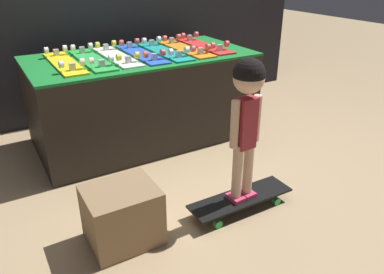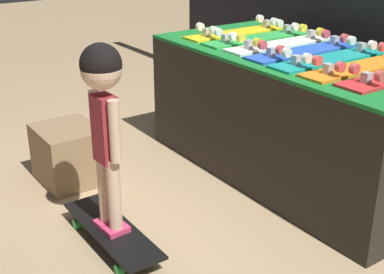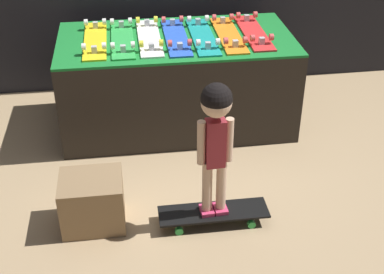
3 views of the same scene
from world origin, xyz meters
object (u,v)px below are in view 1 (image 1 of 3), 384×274
(skateboard_orange_on_rack, at_px, (185,48))
(skateboard_on_floor, at_px, (241,199))
(skateboard_green_on_rack, at_px, (92,59))
(storage_box, at_px, (122,215))
(skateboard_teal_on_rack, at_px, (164,51))
(child, at_px, (247,105))
(skateboard_white_on_rack, at_px, (117,56))
(skateboard_red_on_rack, at_px, (204,45))
(skateboard_blue_on_rack, at_px, (141,53))
(skateboard_yellow_on_rack, at_px, (64,62))

(skateboard_orange_on_rack, relative_size, skateboard_on_floor, 1.10)
(skateboard_green_on_rack, bearing_deg, storage_box, -102.00)
(skateboard_teal_on_rack, xyz_separation_m, child, (-0.12, -1.32, -0.05))
(skateboard_teal_on_rack, bearing_deg, skateboard_on_floor, -95.40)
(storage_box, bearing_deg, skateboard_white_on_rack, 69.19)
(skateboard_red_on_rack, bearing_deg, skateboard_green_on_rack, -179.35)
(skateboard_blue_on_rack, height_order, skateboard_on_floor, skateboard_blue_on_rack)
(storage_box, bearing_deg, skateboard_yellow_on_rack, 87.59)
(skateboard_yellow_on_rack, distance_m, skateboard_red_on_rack, 1.27)
(skateboard_blue_on_rack, relative_size, skateboard_orange_on_rack, 1.00)
(skateboard_white_on_rack, height_order, skateboard_blue_on_rack, same)
(skateboard_green_on_rack, xyz_separation_m, skateboard_white_on_rack, (0.21, 0.01, 0.00))
(skateboard_yellow_on_rack, relative_size, skateboard_white_on_rack, 1.00)
(skateboard_orange_on_rack, xyz_separation_m, skateboard_on_floor, (-0.34, -1.33, -0.71))
(skateboard_white_on_rack, bearing_deg, storage_box, -110.81)
(skateboard_green_on_rack, relative_size, child, 0.86)
(skateboard_on_floor, bearing_deg, skateboard_yellow_on_rack, 117.97)
(skateboard_teal_on_rack, bearing_deg, child, -95.40)
(skateboard_blue_on_rack, distance_m, skateboard_teal_on_rack, 0.21)
(skateboard_blue_on_rack, relative_size, storage_box, 1.98)
(skateboard_orange_on_rack, bearing_deg, skateboard_teal_on_rack, -177.72)
(skateboard_on_floor, relative_size, child, 0.78)
(skateboard_orange_on_rack, bearing_deg, child, -104.19)
(skateboard_white_on_rack, bearing_deg, child, -77.61)
(skateboard_yellow_on_rack, relative_size, storage_box, 1.98)
(skateboard_green_on_rack, height_order, skateboard_on_floor, skateboard_green_on_rack)
(child, bearing_deg, skateboard_green_on_rack, 107.07)
(skateboard_teal_on_rack, height_order, child, child)
(skateboard_yellow_on_rack, height_order, skateboard_teal_on_rack, same)
(skateboard_red_on_rack, distance_m, child, 1.46)
(skateboard_yellow_on_rack, relative_size, skateboard_blue_on_rack, 1.00)
(skateboard_white_on_rack, distance_m, skateboard_blue_on_rack, 0.21)
(skateboard_green_on_rack, height_order, skateboard_orange_on_rack, same)
(skateboard_green_on_rack, distance_m, skateboard_blue_on_rack, 0.42)
(skateboard_on_floor, height_order, storage_box, storage_box)
(skateboard_yellow_on_rack, height_order, skateboard_green_on_rack, same)
(skateboard_yellow_on_rack, distance_m, skateboard_on_floor, 1.69)
(skateboard_blue_on_rack, height_order, storage_box, skateboard_blue_on_rack)
(skateboard_green_on_rack, distance_m, skateboard_teal_on_rack, 0.63)
(skateboard_red_on_rack, distance_m, skateboard_on_floor, 1.62)
(skateboard_orange_on_rack, xyz_separation_m, skateboard_red_on_rack, (0.21, 0.03, 0.00))
(skateboard_blue_on_rack, bearing_deg, storage_box, -119.13)
(skateboard_on_floor, relative_size, storage_box, 1.80)
(skateboard_yellow_on_rack, xyz_separation_m, skateboard_teal_on_rack, (0.84, -0.03, 0.00))
(skateboard_teal_on_rack, relative_size, child, 0.86)
(skateboard_on_floor, xyz_separation_m, child, (-0.00, 0.00, 0.66))
(skateboard_green_on_rack, xyz_separation_m, skateboard_red_on_rack, (1.05, 0.01, 0.00))
(skateboard_yellow_on_rack, xyz_separation_m, skateboard_blue_on_rack, (0.63, -0.02, 0.00))
(skateboard_on_floor, bearing_deg, child, 180.00)
(skateboard_green_on_rack, height_order, child, child)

